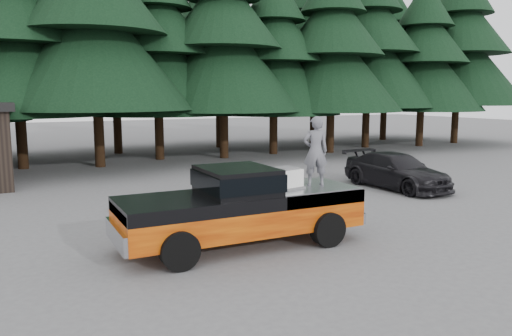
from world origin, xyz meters
name	(u,v)px	position (x,y,z in m)	size (l,w,h in m)	color
ground	(237,237)	(0.00, 0.00, 0.00)	(120.00, 120.00, 0.00)	#525254
pickup_truck	(241,219)	(-0.23, -0.75, 0.67)	(6.00, 2.04, 1.33)	#DA620B
truck_cab	(237,180)	(-0.33, -0.75, 1.62)	(1.66, 1.90, 0.59)	black
air_compressor	(286,179)	(0.92, -0.90, 1.56)	(0.67, 0.56, 0.46)	white
man_on_bed	(315,151)	(1.80, -0.85, 2.21)	(0.64, 0.42, 1.75)	slate
parked_car	(396,171)	(8.32, 3.33, 0.68)	(1.91, 4.70, 1.36)	black
treeline	(113,18)	(0.42, 17.20, 7.72)	(60.15, 16.05, 17.50)	black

